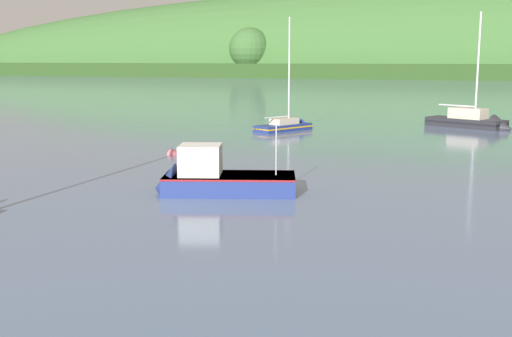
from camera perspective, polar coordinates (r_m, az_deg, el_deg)
name	(u,v)px	position (r m, az deg, el deg)	size (l,w,h in m)	color
far_shoreline_hill	(469,77)	(230.99, 18.63, 7.86)	(595.95, 122.53, 63.66)	#27431B
sailboat_midwater_white	(475,124)	(59.17, 19.12, 3.83)	(7.80, 6.08, 11.00)	#232328
sailboat_far_left	(289,128)	(54.24, 2.96, 3.65)	(4.73, 6.07, 10.32)	navy
fishing_boat_moored	(215,184)	(28.60, -3.74, -1.37)	(6.73, 3.83, 4.07)	navy
mooring_buoy_midchannel	(172,155)	(40.39, -7.56, 1.23)	(0.71, 0.71, 0.79)	#E06675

